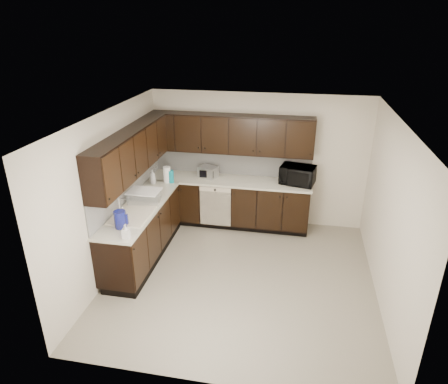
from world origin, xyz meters
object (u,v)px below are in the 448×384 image
(sink, at_px, (133,218))
(toaster_oven, at_px, (208,172))
(microwave, at_px, (298,175))
(storage_bin, at_px, (144,197))
(blue_pitcher, at_px, (120,219))

(sink, height_order, toaster_oven, sink)
(microwave, distance_m, storage_bin, 2.73)
(sink, distance_m, microwave, 3.00)
(microwave, xyz_separation_m, storage_bin, (-2.42, -1.27, -0.07))
(microwave, distance_m, toaster_oven, 1.66)
(toaster_oven, bearing_deg, blue_pitcher, -88.20)
(sink, distance_m, toaster_oven, 1.92)
(microwave, bearing_deg, toaster_oven, -168.62)
(microwave, relative_size, toaster_oven, 1.82)
(sink, height_order, blue_pitcher, sink)
(microwave, distance_m, blue_pitcher, 3.25)
(sink, height_order, microwave, microwave)
(storage_bin, bearing_deg, toaster_oven, 59.19)
(sink, relative_size, microwave, 1.36)
(storage_bin, distance_m, blue_pitcher, 0.88)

